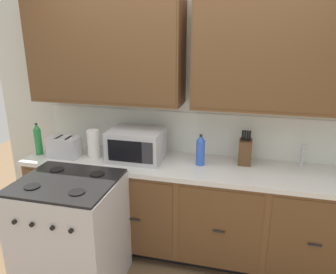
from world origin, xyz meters
The scene contains 11 objects.
ground_plane centered at (0.00, 0.00, 0.00)m, with size 8.00×8.00×0.00m, color brown.
wall_unit centered at (0.00, 0.50, 1.65)m, with size 4.10×0.40×2.50m.
counter_run centered at (0.00, 0.30, 0.46)m, with size 2.93×0.64×0.90m.
stove_range centered at (-0.79, -0.33, 0.47)m, with size 0.76×0.68×0.95m.
microwave centered at (-0.44, 0.30, 1.04)m, with size 0.48×0.37×0.28m.
toaster centered at (-1.12, 0.21, 1.00)m, with size 0.28×0.18×0.19m.
knife_block centered at (0.52, 0.44, 1.02)m, with size 0.11×0.14×0.31m.
sink_faucet centered at (1.01, 0.51, 1.00)m, with size 0.02×0.02×0.20m, color #B2B5BA.
paper_towel_roll centered at (-0.85, 0.27, 1.03)m, with size 0.12×0.12×0.26m, color white.
bottle_green centered at (-1.39, 0.20, 1.05)m, with size 0.07×0.07×0.31m.
bottle_blue centered at (0.14, 0.32, 1.04)m, with size 0.08×0.08×0.28m.
Camera 1 is at (0.52, -2.32, 2.01)m, focal length 34.65 mm.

